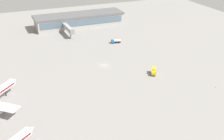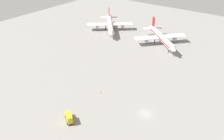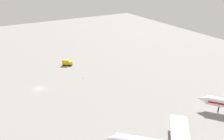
{
  "view_description": "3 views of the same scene",
  "coord_description": "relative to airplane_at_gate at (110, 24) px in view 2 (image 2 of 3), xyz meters",
  "views": [
    {
      "loc": [
        55.15,
        145.31,
        68.79
      ],
      "look_at": [
        2.56,
        17.45,
        5.03
      ],
      "focal_mm": 49.07,
      "sensor_mm": 36.0,
      "label": 1
    },
    {
      "loc": [
        -59.0,
        -27.85,
        56.92
      ],
      "look_at": [
        12.27,
        24.83,
        4.47
      ],
      "focal_mm": 36.07,
      "sensor_mm": 36.0,
      "label": 2
    },
    {
      "loc": [
        91.78,
        -13.96,
        49.46
      ],
      "look_at": [
        10.14,
        33.02,
        5.96
      ],
      "focal_mm": 34.53,
      "sensor_mm": 36.0,
      "label": 3
    }
  ],
  "objects": [
    {
      "name": "safety_cone_near_gate",
      "position": [
        -61.97,
        -41.58,
        -4.13
      ],
      "size": [
        0.44,
        0.44,
        0.6
      ],
      "primitive_type": "cone",
      "color": "#EA590C",
      "rests_on": "ground"
    },
    {
      "name": "ground",
      "position": [
        -62.1,
        -63.49,
        -4.43
      ],
      "size": [
        288.0,
        288.0,
        0.0
      ],
      "primitive_type": "plane",
      "color": "gray"
    },
    {
      "name": "airplane_at_gate",
      "position": [
        0.0,
        0.0,
        0.0
      ],
      "size": [
        33.18,
        29.41,
        12.18
      ],
      "rotation": [
        0.0,
        0.0,
        3.83
      ],
      "color": "white",
      "rests_on": "ground"
    },
    {
      "name": "catering_truck",
      "position": [
        -81.75,
        -43.14,
        -2.73
      ],
      "size": [
        4.62,
        5.74,
        3.3
      ],
      "rotation": [
        0.0,
        0.0,
        1.0
      ],
      "color": "black",
      "rests_on": "ground"
    },
    {
      "name": "airplane_taxiing",
      "position": [
        -0.25,
        -39.35,
        0.06
      ],
      "size": [
        30.92,
        32.69,
        12.33
      ],
      "rotation": [
        0.0,
        0.0,
        3.97
      ],
      "color": "white",
      "rests_on": "ground"
    }
  ]
}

